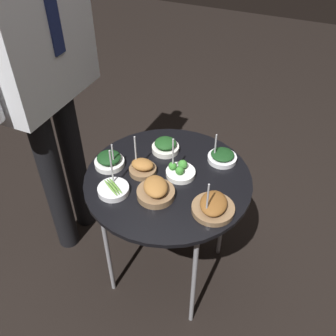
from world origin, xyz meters
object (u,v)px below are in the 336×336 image
(bowl_asparagus_front_left, at_px, (113,189))
(bowl_roast_back_right, at_px, (213,206))
(bowl_spinach_far_rim, at_px, (109,160))
(bowl_spinach_near_rim, at_px, (222,157))
(bowl_spinach_mid_right, at_px, (165,146))
(bowl_broccoli_front_center, at_px, (180,171))
(bowl_roast_back_left, at_px, (143,167))
(bowl_roast_mid_left, at_px, (157,191))
(waiter_figure, at_px, (32,40))
(serving_cart, at_px, (168,185))

(bowl_asparagus_front_left, distance_m, bowl_roast_back_right, 0.39)
(bowl_spinach_far_rim, bearing_deg, bowl_spinach_near_rim, -62.72)
(bowl_spinach_mid_right, bearing_deg, bowl_broccoli_front_center, -135.71)
(bowl_broccoli_front_center, height_order, bowl_roast_back_left, bowl_broccoli_front_center)
(bowl_spinach_mid_right, xyz_separation_m, bowl_roast_back_left, (-0.17, 0.03, 0.00))
(bowl_spinach_near_rim, xyz_separation_m, bowl_roast_back_left, (-0.21, 0.28, 0.01))
(bowl_roast_back_right, height_order, bowl_spinach_far_rim, bowl_roast_back_right)
(bowl_broccoli_front_center, bearing_deg, bowl_spinach_mid_right, 44.29)
(bowl_roast_back_left, xyz_separation_m, bowl_roast_mid_left, (-0.10, -0.11, 0.00))
(bowl_roast_mid_left, relative_size, bowl_spinach_far_rim, 1.18)
(bowl_spinach_far_rim, height_order, waiter_figure, waiter_figure)
(bowl_roast_back_left, relative_size, bowl_spinach_far_rim, 1.33)
(bowl_spinach_mid_right, bearing_deg, bowl_roast_back_left, 170.70)
(bowl_roast_back_left, height_order, waiter_figure, waiter_figure)
(bowl_spinach_mid_right, relative_size, bowl_roast_mid_left, 0.79)
(bowl_spinach_mid_right, distance_m, waiter_figure, 0.67)
(bowl_roast_mid_left, height_order, waiter_figure, waiter_figure)
(bowl_spinach_near_rim, distance_m, bowl_roast_mid_left, 0.35)
(bowl_broccoli_front_center, distance_m, bowl_asparagus_front_left, 0.28)
(bowl_spinach_near_rim, relative_size, bowl_asparagus_front_left, 0.75)
(bowl_roast_back_left, bearing_deg, bowl_roast_mid_left, -132.78)
(bowl_spinach_near_rim, height_order, bowl_roast_mid_left, bowl_spinach_near_rim)
(bowl_roast_back_left, bearing_deg, bowl_spinach_near_rim, -53.38)
(bowl_asparagus_front_left, bearing_deg, bowl_roast_back_left, -19.62)
(bowl_spinach_mid_right, distance_m, bowl_roast_back_left, 0.17)
(bowl_roast_mid_left, relative_size, waiter_figure, 0.09)
(bowl_spinach_mid_right, xyz_separation_m, bowl_asparagus_front_left, (-0.32, 0.08, -0.01))
(serving_cart, relative_size, bowl_spinach_near_rim, 5.09)
(bowl_roast_mid_left, xyz_separation_m, bowl_asparagus_front_left, (-0.05, 0.16, -0.02))
(serving_cart, xyz_separation_m, bowl_roast_back_right, (-0.10, -0.23, 0.07))
(serving_cart, relative_size, bowl_roast_back_right, 4.08)
(bowl_roast_back_right, bearing_deg, bowl_spinach_mid_right, 49.71)
(bowl_spinach_mid_right, height_order, bowl_roast_back_left, bowl_roast_back_left)
(bowl_spinach_mid_right, bearing_deg, waiter_figure, 103.18)
(bowl_spinach_far_rim, bearing_deg, serving_cart, -83.82)
(serving_cart, height_order, bowl_broccoli_front_center, bowl_broccoli_front_center)
(serving_cart, bearing_deg, waiter_figure, 86.19)
(bowl_spinach_mid_right, bearing_deg, serving_cart, -152.80)
(bowl_roast_mid_left, distance_m, bowl_roast_back_right, 0.22)
(waiter_figure, bearing_deg, bowl_roast_mid_left, -104.96)
(bowl_asparagus_front_left, bearing_deg, bowl_spinach_near_rim, -42.94)
(serving_cart, bearing_deg, bowl_roast_mid_left, -178.03)
(bowl_broccoli_front_center, distance_m, bowl_spinach_far_rim, 0.30)
(bowl_broccoli_front_center, height_order, bowl_spinach_far_rim, bowl_broccoli_front_center)
(bowl_spinach_near_rim, height_order, bowl_spinach_mid_right, bowl_spinach_near_rim)
(bowl_broccoli_front_center, bearing_deg, bowl_roast_back_left, 108.09)
(bowl_broccoli_front_center, height_order, waiter_figure, waiter_figure)
(bowl_roast_mid_left, height_order, bowl_roast_back_right, bowl_roast_back_right)
(serving_cart, bearing_deg, bowl_broccoli_front_center, -48.82)
(bowl_roast_back_right, xyz_separation_m, waiter_figure, (0.14, 0.80, 0.44))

